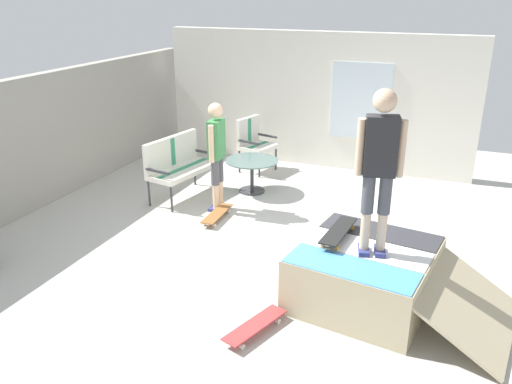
{
  "coord_description": "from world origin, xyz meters",
  "views": [
    {
      "loc": [
        -5.92,
        -2.17,
        3.28
      ],
      "look_at": [
        0.23,
        0.29,
        0.7
      ],
      "focal_mm": 36.74,
      "sensor_mm": 36.0,
      "label": 1
    }
  ],
  "objects": [
    {
      "name": "skateboard_on_ramp",
      "position": [
        -0.64,
        -1.06,
        0.74
      ],
      "size": [
        0.81,
        0.27,
        0.1
      ],
      "color": "black",
      "rests_on": "skate_ramp"
    },
    {
      "name": "house_facade",
      "position": [
        3.8,
        0.49,
        1.28
      ],
      "size": [
        0.23,
        6.0,
        2.56
      ],
      "color": "white",
      "rests_on": "ground_plane"
    },
    {
      "name": "patio_table",
      "position": [
        1.91,
        1.04,
        0.4
      ],
      "size": [
        0.9,
        0.9,
        0.57
      ],
      "color": "#38383D",
      "rests_on": "ground_plane"
    },
    {
      "name": "skateboard_by_bench",
      "position": [
        0.63,
        1.09,
        0.08
      ],
      "size": [
        0.81,
        0.23,
        0.1
      ],
      "color": "brown",
      "rests_on": "ground_plane"
    },
    {
      "name": "skateboard_spare",
      "position": [
        -1.78,
        -0.5,
        0.08
      ],
      "size": [
        0.82,
        0.45,
        0.1
      ],
      "color": "#B23838",
      "rests_on": "ground_plane"
    },
    {
      "name": "back_wall_cinderblock",
      "position": [
        0.0,
        4.0,
        1.03
      ],
      "size": [
        9.0,
        0.2,
        2.06
      ],
      "color": "#9E998E",
      "rests_on": "ground_plane"
    },
    {
      "name": "skate_ramp",
      "position": [
        -0.76,
        -1.44,
        0.32
      ],
      "size": [
        1.76,
        2.43,
        0.65
      ],
      "color": "tan",
      "rests_on": "ground_plane"
    },
    {
      "name": "patio_chair_near_house",
      "position": [
        2.99,
        1.45,
        0.61
      ],
      "size": [
        0.74,
        0.69,
        1.02
      ],
      "color": "#38383D",
      "rests_on": "ground_plane"
    },
    {
      "name": "person_skater",
      "position": [
        -0.85,
        -1.47,
        1.68
      ],
      "size": [
        0.3,
        0.47,
        1.75
      ],
      "color": "navy",
      "rests_on": "skate_ramp"
    },
    {
      "name": "patio_bench",
      "position": [
        1.25,
        2.1,
        0.62
      ],
      "size": [
        1.33,
        0.77,
        1.02
      ],
      "color": "#38383D",
      "rests_on": "ground_plane"
    },
    {
      "name": "person_watching",
      "position": [
        0.97,
        1.24,
        1.0
      ],
      "size": [
        0.48,
        0.26,
        1.71
      ],
      "color": "navy",
      "rests_on": "ground_plane"
    },
    {
      "name": "ground_plane",
      "position": [
        0.0,
        0.0,
        -0.05
      ],
      "size": [
        12.0,
        12.0,
        0.1
      ],
      "primitive_type": "cube",
      "color": "beige"
    }
  ]
}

